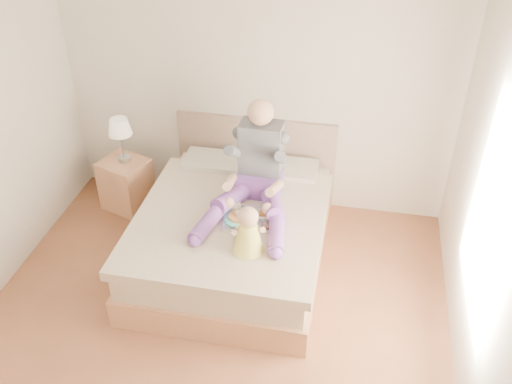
% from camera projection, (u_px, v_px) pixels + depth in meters
% --- Properties ---
extents(room, '(4.02, 4.22, 2.71)m').
position_uv_depth(room, '(208.00, 190.00, 3.90)').
color(room, brown).
rests_on(room, ground).
extents(bed, '(1.70, 2.18, 1.00)m').
position_uv_depth(bed, '(235.00, 229.00, 5.46)').
color(bed, '#AA734F').
rests_on(bed, ground).
extents(nightstand, '(0.57, 0.54, 0.57)m').
position_uv_depth(nightstand, '(126.00, 184.00, 6.15)').
color(nightstand, '#AA734F').
rests_on(nightstand, ground).
extents(lamp, '(0.24, 0.24, 0.49)m').
position_uv_depth(lamp, '(120.00, 129.00, 5.80)').
color(lamp, silver).
rests_on(lamp, nightstand).
extents(adult, '(0.83, 1.17, 0.98)m').
position_uv_depth(adult, '(256.00, 174.00, 5.19)').
color(adult, '#6E3C98').
rests_on(adult, bed).
extents(tray, '(0.51, 0.42, 0.13)m').
position_uv_depth(tray, '(250.00, 217.00, 5.08)').
color(tray, silver).
rests_on(tray, bed).
extents(baby, '(0.31, 0.39, 0.43)m').
position_uv_depth(baby, '(248.00, 233.00, 4.67)').
color(baby, '#FFF350').
rests_on(baby, bed).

